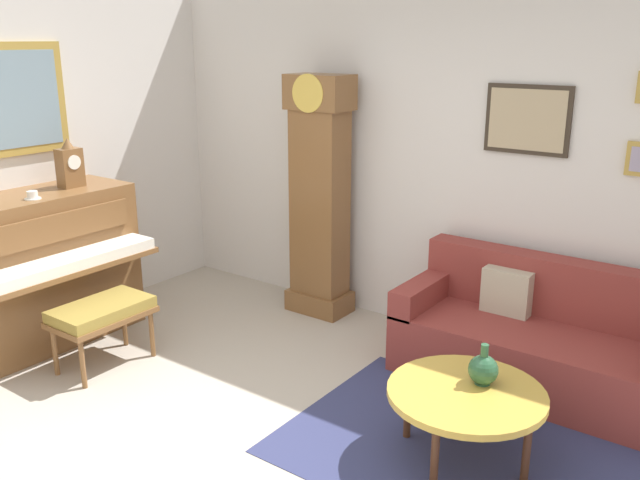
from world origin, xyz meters
name	(u,v)px	position (x,y,z in m)	size (l,w,h in m)	color
ground_plane	(226,468)	(0.00, 0.00, -0.05)	(6.40, 6.00, 0.10)	#B2A899
wall_back	(434,157)	(0.02, 2.40, 1.40)	(5.30, 0.13, 2.80)	silver
area_rug	(469,453)	(1.08, 0.88, 0.00)	(2.10, 1.50, 0.01)	navy
piano	(41,269)	(-2.23, 0.34, 0.60)	(0.87, 1.44, 1.18)	brown
piano_bench	(102,313)	(-1.52, 0.34, 0.41)	(0.42, 0.70, 0.48)	brown
grandfather_clock	(320,203)	(-0.87, 2.10, 0.96)	(0.52, 0.34, 2.03)	brown
couch	(541,341)	(1.11, 1.94, 0.31)	(1.90, 0.80, 0.84)	maroon
coffee_table	(466,395)	(1.07, 0.82, 0.40)	(0.88, 0.88, 0.43)	gold
mantel_clock	(70,165)	(-2.23, 0.68, 1.35)	(0.13, 0.18, 0.38)	brown
teacup	(32,196)	(-2.09, 0.26, 1.20)	(0.12, 0.12, 0.06)	white
green_jug	(483,369)	(1.11, 0.95, 0.52)	(0.17, 0.17, 0.24)	#234C33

